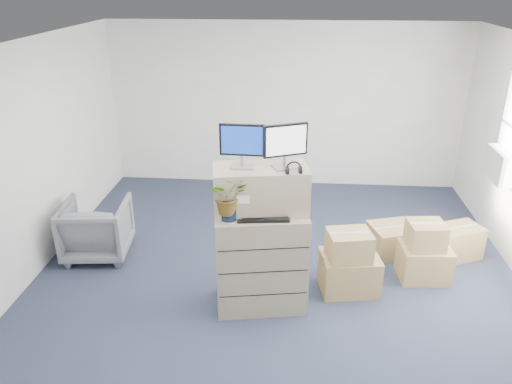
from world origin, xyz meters
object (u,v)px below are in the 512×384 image
monitor_right (286,144)px  water_bottle (263,197)px  keyboard (263,217)px  potted_plant (228,200)px  office_chair (96,226)px  filing_cabinet_lower (261,259)px  monitor_left (242,143)px

monitor_right → water_bottle: (-0.22, -0.01, -0.60)m
monitor_right → keyboard: size_ratio=0.87×
water_bottle → potted_plant: (-0.34, -0.27, 0.07)m
keyboard → water_bottle: size_ratio=1.70×
monitor_right → office_chair: size_ratio=0.55×
filing_cabinet_lower → water_bottle: water_bottle is taller
filing_cabinet_lower → office_chair: filing_cabinet_lower is taller
monitor_right → office_chair: monitor_right is taller
monitor_left → keyboard: 0.79m
potted_plant → monitor_left: bearing=65.3°
monitor_right → potted_plant: 0.81m
filing_cabinet_lower → monitor_left: size_ratio=2.46×
filing_cabinet_lower → potted_plant: size_ratio=2.44×
filing_cabinet_lower → keyboard: size_ratio=2.14×
filing_cabinet_lower → potted_plant: (-0.31, -0.21, 0.80)m
filing_cabinet_lower → monitor_right: bearing=4.7°
filing_cabinet_lower → keyboard: bearing=-85.4°
monitor_left → potted_plant: (-0.12, -0.26, -0.52)m
water_bottle → keyboard: bearing=-86.1°
monitor_left → monitor_right: 0.44m
keyboard → office_chair: keyboard is taller
keyboard → filing_cabinet_lower: bearing=97.8°
monitor_right → water_bottle: bearing=158.0°
keyboard → potted_plant: size_ratio=1.14×
keyboard → water_bottle: (-0.01, 0.19, 0.14)m
monitor_left → keyboard: (0.23, -0.18, -0.74)m
potted_plant → office_chair: (-1.93, 1.11, -0.96)m
monitor_left → monitor_right: monitor_right is taller
water_bottle → office_chair: water_bottle is taller
monitor_left → potted_plant: size_ratio=0.99×
monitor_right → water_bottle: monitor_right is taller
monitor_right → keyboard: monitor_right is taller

